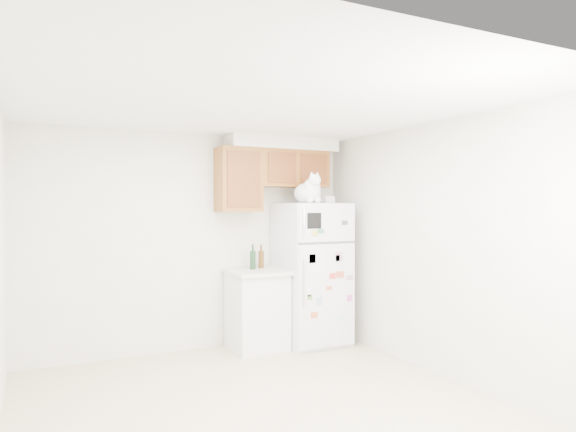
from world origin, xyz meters
TOP-DOWN VIEW (x-y plane):
  - ground_plane at (0.00, 0.00)m, footprint 3.80×4.00m
  - room_shell at (0.12, 0.24)m, footprint 3.84×4.04m
  - refrigerator at (1.36, 1.61)m, footprint 0.76×0.78m
  - base_counter at (0.67, 1.68)m, footprint 0.64×0.64m
  - cat at (1.24, 1.45)m, footprint 0.36×0.52m
  - storage_box_back at (1.48, 1.77)m, footprint 0.20×0.16m
  - storage_box_front at (1.57, 1.59)m, footprint 0.17×0.14m
  - bottle_green at (0.66, 1.78)m, footprint 0.07×0.07m
  - bottle_amber at (0.80, 1.84)m, footprint 0.07×0.07m

SIDE VIEW (x-z plane):
  - ground_plane at x=0.00m, z-range -0.01..0.00m
  - base_counter at x=0.67m, z-range 0.00..0.92m
  - refrigerator at x=1.36m, z-range 0.00..1.70m
  - bottle_amber at x=0.80m, z-range 0.92..1.20m
  - bottle_green at x=0.66m, z-range 0.92..1.21m
  - room_shell at x=0.12m, z-range 0.41..2.93m
  - storage_box_front at x=1.57m, z-range 1.70..1.79m
  - storage_box_back at x=1.48m, z-range 1.70..1.80m
  - cat at x=1.24m, z-range 1.65..2.02m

